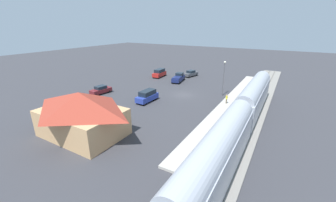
{
  "coord_description": "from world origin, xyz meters",
  "views": [
    {
      "loc": [
        -18.28,
        38.02,
        13.91
      ],
      "look_at": [
        -0.52,
        7.4,
        1.0
      ],
      "focal_mm": 22.49,
      "sensor_mm": 36.0,
      "label": 1
    }
  ],
  "objects_px": {
    "passenger_train": "(218,153)",
    "light_pole_near_platform": "(224,74)",
    "pickup_navy": "(178,78)",
    "sedan_charcoal": "(191,73)",
    "sedan_maroon": "(101,90)",
    "pedestrian_on_platform": "(227,98)",
    "station_building": "(81,113)",
    "suv_red": "(159,73)",
    "suv_blue": "(147,96)"
  },
  "relations": [
    {
      "from": "passenger_train",
      "to": "light_pole_near_platform",
      "type": "xyz_separation_m",
      "value": [
        6.8,
        -25.0,
        1.69
      ]
    },
    {
      "from": "pickup_navy",
      "to": "passenger_train",
      "type": "bearing_deg",
      "value": 123.08
    },
    {
      "from": "sedan_charcoal",
      "to": "light_pole_near_platform",
      "type": "bearing_deg",
      "value": 135.64
    },
    {
      "from": "passenger_train",
      "to": "sedan_maroon",
      "type": "bearing_deg",
      "value": -24.29
    },
    {
      "from": "pedestrian_on_platform",
      "to": "pickup_navy",
      "type": "distance_m",
      "value": 18.56
    },
    {
      "from": "passenger_train",
      "to": "pedestrian_on_platform",
      "type": "bearing_deg",
      "value": -77.14
    },
    {
      "from": "sedan_charcoal",
      "to": "pickup_navy",
      "type": "xyz_separation_m",
      "value": [
        0.4,
        6.88,
        0.15
      ]
    },
    {
      "from": "station_building",
      "to": "sedan_charcoal",
      "type": "xyz_separation_m",
      "value": [
        1.49,
        -37.86,
        -2.22
      ]
    },
    {
      "from": "passenger_train",
      "to": "suv_red",
      "type": "distance_m",
      "value": 42.21
    },
    {
      "from": "light_pole_near_platform",
      "to": "pedestrian_on_platform",
      "type": "bearing_deg",
      "value": 114.13
    },
    {
      "from": "passenger_train",
      "to": "suv_red",
      "type": "relative_size",
      "value": 11.51
    },
    {
      "from": "station_building",
      "to": "sedan_maroon",
      "type": "relative_size",
      "value": 2.42
    },
    {
      "from": "suv_red",
      "to": "suv_blue",
      "type": "xyz_separation_m",
      "value": [
        -8.78,
        18.24,
        0.0
      ]
    },
    {
      "from": "station_building",
      "to": "sedan_charcoal",
      "type": "height_order",
      "value": "station_building"
    },
    {
      "from": "pedestrian_on_platform",
      "to": "sedan_maroon",
      "type": "xyz_separation_m",
      "value": [
        24.9,
        6.74,
        -0.4
      ]
    },
    {
      "from": "station_building",
      "to": "pickup_navy",
      "type": "xyz_separation_m",
      "value": [
        1.89,
        -30.98,
        -2.07
      ]
    },
    {
      "from": "pedestrian_on_platform",
      "to": "light_pole_near_platform",
      "type": "height_order",
      "value": "light_pole_near_platform"
    },
    {
      "from": "pedestrian_on_platform",
      "to": "passenger_train",
      "type": "bearing_deg",
      "value": 102.86
    },
    {
      "from": "sedan_charcoal",
      "to": "light_pole_near_platform",
      "type": "distance_m",
      "value": 18.13
    },
    {
      "from": "suv_red",
      "to": "sedan_charcoal",
      "type": "distance_m",
      "value": 8.89
    },
    {
      "from": "passenger_train",
      "to": "sedan_maroon",
      "type": "height_order",
      "value": "passenger_train"
    },
    {
      "from": "station_building",
      "to": "suv_red",
      "type": "xyz_separation_m",
      "value": [
        8.88,
        -32.94,
        -1.95
      ]
    },
    {
      "from": "passenger_train",
      "to": "sedan_charcoal",
      "type": "xyz_separation_m",
      "value": [
        19.49,
        -37.41,
        -1.98
      ]
    },
    {
      "from": "suv_red",
      "to": "light_pole_near_platform",
      "type": "xyz_separation_m",
      "value": [
        -20.08,
        7.49,
        3.4
      ]
    },
    {
      "from": "pedestrian_on_platform",
      "to": "light_pole_near_platform",
      "type": "bearing_deg",
      "value": -65.87
    },
    {
      "from": "light_pole_near_platform",
      "to": "pickup_navy",
      "type": "bearing_deg",
      "value": -22.9
    },
    {
      "from": "passenger_train",
      "to": "suv_blue",
      "type": "bearing_deg",
      "value": -38.21
    },
    {
      "from": "suv_blue",
      "to": "light_pole_near_platform",
      "type": "xyz_separation_m",
      "value": [
        -11.3,
        -10.76,
        3.4
      ]
    },
    {
      "from": "passenger_train",
      "to": "light_pole_near_platform",
      "type": "relative_size",
      "value": 8.08
    },
    {
      "from": "suv_blue",
      "to": "pickup_navy",
      "type": "xyz_separation_m",
      "value": [
        1.79,
        -16.29,
        -0.12
      ]
    },
    {
      "from": "passenger_train",
      "to": "pedestrian_on_platform",
      "type": "relative_size",
      "value": 33.75
    },
    {
      "from": "pedestrian_on_platform",
      "to": "pickup_navy",
      "type": "relative_size",
      "value": 0.3
    },
    {
      "from": "pedestrian_on_platform",
      "to": "pickup_navy",
      "type": "bearing_deg",
      "value": -34.42
    },
    {
      "from": "pickup_navy",
      "to": "suv_red",
      "type": "bearing_deg",
      "value": -15.63
    },
    {
      "from": "pedestrian_on_platform",
      "to": "sedan_charcoal",
      "type": "bearing_deg",
      "value": -49.35
    },
    {
      "from": "suv_red",
      "to": "light_pole_near_platform",
      "type": "height_order",
      "value": "light_pole_near_platform"
    },
    {
      "from": "suv_red",
      "to": "pickup_navy",
      "type": "distance_m",
      "value": 7.27
    },
    {
      "from": "sedan_charcoal",
      "to": "light_pole_near_platform",
      "type": "relative_size",
      "value": 0.67
    },
    {
      "from": "suv_red",
      "to": "suv_blue",
      "type": "relative_size",
      "value": 1.01
    },
    {
      "from": "light_pole_near_platform",
      "to": "passenger_train",
      "type": "bearing_deg",
      "value": 105.21
    },
    {
      "from": "station_building",
      "to": "suv_blue",
      "type": "distance_m",
      "value": 14.82
    },
    {
      "from": "suv_red",
      "to": "pickup_navy",
      "type": "height_order",
      "value": "suv_red"
    },
    {
      "from": "suv_red",
      "to": "suv_blue",
      "type": "distance_m",
      "value": 20.25
    },
    {
      "from": "pedestrian_on_platform",
      "to": "sedan_maroon",
      "type": "relative_size",
      "value": 0.36
    },
    {
      "from": "pedestrian_on_platform",
      "to": "sedan_maroon",
      "type": "bearing_deg",
      "value": 15.15
    },
    {
      "from": "suv_blue",
      "to": "pickup_navy",
      "type": "distance_m",
      "value": 16.38
    },
    {
      "from": "station_building",
      "to": "pedestrian_on_platform",
      "type": "distance_m",
      "value": 24.56
    },
    {
      "from": "passenger_train",
      "to": "suv_blue",
      "type": "height_order",
      "value": "passenger_train"
    },
    {
      "from": "light_pole_near_platform",
      "to": "suv_red",
      "type": "bearing_deg",
      "value": -20.44
    },
    {
      "from": "suv_blue",
      "to": "station_building",
      "type": "bearing_deg",
      "value": 90.4
    }
  ]
}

